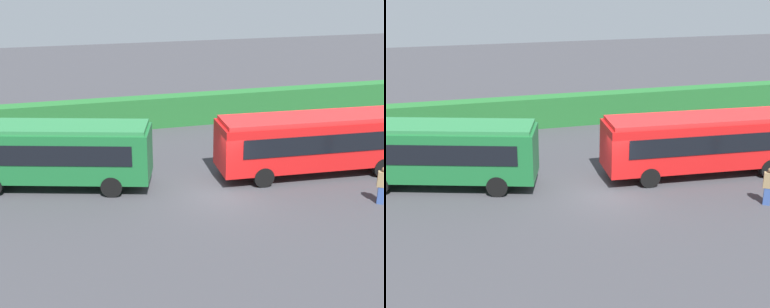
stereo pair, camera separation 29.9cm
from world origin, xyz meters
TOP-DOWN VIEW (x-y plane):
  - ground_plane at (0.00, 0.00)m, footprint 101.17×101.17m
  - bus_green at (-7.31, 2.88)m, footprint 9.34×4.91m
  - bus_red at (5.55, 1.14)m, footprint 10.45×3.15m
  - person_left at (6.64, 4.86)m, footprint 0.49×0.27m
  - person_center at (6.67, -2.95)m, footprint 0.54×0.47m
  - hedge_row at (0.00, 11.49)m, footprint 62.58×1.25m

SIDE VIEW (x-z plane):
  - ground_plane at x=0.00m, z-range 0.00..0.00m
  - person_center at x=6.67m, z-range 0.04..1.81m
  - hedge_row at x=0.00m, z-range 0.00..2.01m
  - person_left at x=6.64m, z-range 0.05..1.96m
  - bus_red at x=5.55m, z-range 0.24..3.34m
  - bus_green at x=-7.31m, z-range 0.24..3.39m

